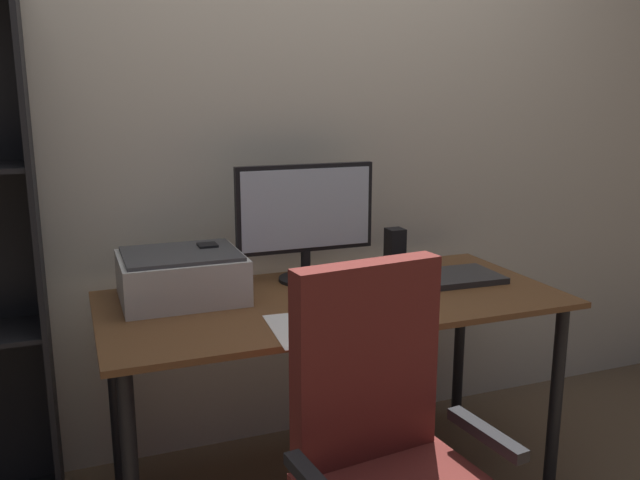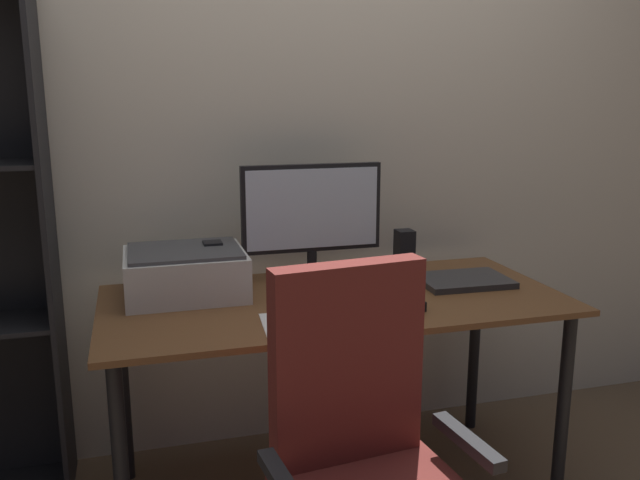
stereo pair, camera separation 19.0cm
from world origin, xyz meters
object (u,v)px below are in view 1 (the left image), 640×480
object	(u,v)px
speaker_left	(208,268)
speaker_right	(395,250)
desk	(333,320)
mouse	(411,302)
laptop	(455,277)
monitor	(306,215)
printer	(182,276)
keyboard	(349,310)
coffee_mug	(364,284)

from	to	relation	value
speaker_left	speaker_right	xyz separation A→B (m)	(0.72, 0.00, 0.00)
desk	mouse	xyz separation A→B (m)	(0.20, -0.19, 0.10)
laptop	monitor	bearing A→B (deg)	162.08
laptop	desk	bearing A→B (deg)	-174.19
mouse	speaker_left	bearing A→B (deg)	129.07
mouse	printer	bearing A→B (deg)	136.49
keyboard	speaker_left	bearing A→B (deg)	136.11
desk	keyboard	xyz separation A→B (m)	(-0.02, -0.17, 0.09)
printer	speaker_left	bearing A→B (deg)	26.47
desk	monitor	world-z (taller)	monitor
desk	keyboard	size ratio (longest dim) A/B	5.34
speaker_left	coffee_mug	bearing A→B (deg)	-26.90
monitor	coffee_mug	size ratio (longest dim) A/B	5.11
coffee_mug	printer	distance (m)	0.61
coffee_mug	printer	size ratio (longest dim) A/B	0.25
coffee_mug	mouse	bearing A→B (deg)	-58.24
mouse	coffee_mug	xyz separation A→B (m)	(-0.10, 0.16, 0.03)
printer	desk	bearing A→B (deg)	-18.77
monitor	keyboard	xyz separation A→B (m)	(0.00, -0.39, -0.24)
keyboard	mouse	bearing A→B (deg)	-3.01
monitor	laptop	size ratio (longest dim) A/B	1.61
coffee_mug	speaker_right	world-z (taller)	speaker_right
mouse	speaker_right	distance (m)	0.43
coffee_mug	printer	xyz separation A→B (m)	(-0.58, 0.19, 0.04)
monitor	speaker_right	bearing A→B (deg)	-1.26
desk	laptop	xyz separation A→B (m)	(0.50, 0.03, 0.09)
coffee_mug	laptop	size ratio (longest dim) A/B	0.31
monitor	printer	xyz separation A→B (m)	(-0.46, -0.06, -0.16)
speaker_right	laptop	bearing A→B (deg)	-49.02
mouse	speaker_right	xyz separation A→B (m)	(0.15, 0.40, 0.07)
mouse	laptop	world-z (taller)	mouse
mouse	speaker_right	bearing A→B (deg)	53.62
keyboard	mouse	xyz separation A→B (m)	(0.21, -0.02, 0.01)
mouse	keyboard	bearing A→B (deg)	158.52
speaker_left	desk	bearing A→B (deg)	-29.29
desk	coffee_mug	size ratio (longest dim) A/B	15.38
monitor	laptop	bearing A→B (deg)	-20.01
coffee_mug	laptop	world-z (taller)	coffee_mug
keyboard	laptop	world-z (taller)	laptop
laptop	speaker_left	bearing A→B (deg)	170.47
speaker_right	printer	distance (m)	0.82
coffee_mug	speaker_left	bearing A→B (deg)	153.10
monitor	speaker_left	distance (m)	0.40
desk	coffee_mug	world-z (taller)	coffee_mug
mouse	laptop	distance (m)	0.37
desk	printer	xyz separation A→B (m)	(-0.48, 0.16, 0.16)
keyboard	speaker_right	world-z (taller)	speaker_right
laptop	speaker_right	size ratio (longest dim) A/B	1.88
monitor	keyboard	size ratio (longest dim) A/B	1.77
printer	speaker_right	bearing A→B (deg)	3.48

